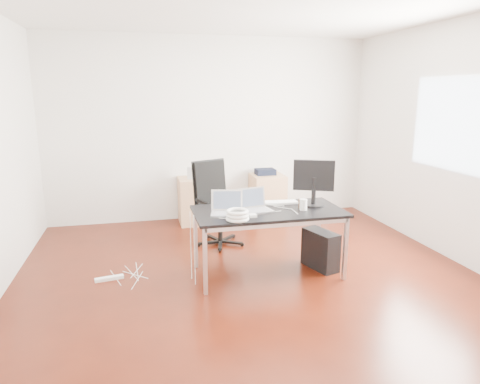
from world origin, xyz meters
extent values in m
plane|color=#3A1006|center=(0.00, 0.00, 0.00)|extent=(5.00, 5.00, 0.00)
plane|color=silver|center=(0.00, 0.00, 2.80)|extent=(5.00, 5.00, 0.00)
plane|color=silver|center=(0.00, 2.50, 1.40)|extent=(5.00, 0.00, 5.00)
plane|color=silver|center=(0.00, -2.50, 1.40)|extent=(5.00, 0.00, 5.00)
plane|color=silver|center=(2.50, 0.00, 1.40)|extent=(0.00, 5.00, 5.00)
plane|color=white|center=(2.48, 0.20, 1.60)|extent=(0.00, 1.50, 1.50)
cube|color=black|center=(0.22, 0.15, 0.71)|extent=(1.60, 0.80, 0.03)
cube|color=silver|center=(-0.53, -0.20, 0.35)|extent=(0.04, 0.04, 0.70)
cube|color=silver|center=(-0.53, 0.50, 0.35)|extent=(0.04, 0.04, 0.70)
cube|color=silver|center=(0.97, -0.20, 0.35)|extent=(0.04, 0.04, 0.70)
cube|color=silver|center=(0.97, 0.50, 0.35)|extent=(0.04, 0.04, 0.70)
cylinder|color=black|center=(-0.12, 1.18, 0.23)|extent=(0.06, 0.06, 0.47)
cube|color=black|center=(-0.12, 1.18, 0.50)|extent=(0.63, 0.62, 0.06)
cube|color=black|center=(-0.20, 1.39, 0.81)|extent=(0.46, 0.28, 0.55)
cube|color=tan|center=(-0.30, 2.23, 0.35)|extent=(0.50, 0.50, 0.70)
cube|color=tan|center=(0.85, 2.23, 0.35)|extent=(0.50, 0.50, 0.70)
cube|color=black|center=(0.85, 0.15, 0.22)|extent=(0.33, 0.49, 0.44)
cylinder|color=black|center=(-0.06, 2.25, 0.14)|extent=(0.30, 0.30, 0.28)
cube|color=white|center=(-1.49, 0.37, 0.02)|extent=(0.31, 0.11, 0.04)
cube|color=silver|center=(-0.25, 0.08, 0.74)|extent=(0.37, 0.30, 0.01)
cube|color=silver|center=(-0.22, 0.19, 0.85)|extent=(0.33, 0.12, 0.22)
cube|color=#475166|center=(-0.22, 0.18, 0.85)|extent=(0.29, 0.10, 0.18)
cube|color=silver|center=(0.08, 0.12, 0.74)|extent=(0.37, 0.29, 0.01)
cube|color=silver|center=(0.05, 0.24, 0.85)|extent=(0.33, 0.11, 0.22)
cube|color=#475166|center=(0.05, 0.23, 0.85)|extent=(0.29, 0.09, 0.18)
cylinder|color=black|center=(0.76, 0.22, 0.74)|extent=(0.26, 0.26, 0.02)
cylinder|color=black|center=(0.76, 0.22, 0.90)|extent=(0.05, 0.05, 0.30)
cube|color=black|center=(0.76, 0.23, 1.07)|extent=(0.43, 0.23, 0.34)
cube|color=#475166|center=(0.76, 0.26, 1.07)|extent=(0.36, 0.16, 0.29)
cube|color=white|center=(0.41, 0.40, 0.74)|extent=(0.45, 0.17, 0.02)
cylinder|color=white|center=(0.58, 0.06, 0.79)|extent=(0.08, 0.08, 0.12)
cylinder|color=brown|center=(0.60, 0.13, 0.78)|extent=(0.09, 0.09, 0.10)
torus|color=white|center=(-0.19, -0.14, 0.75)|extent=(0.24, 0.24, 0.04)
torus|color=white|center=(-0.19, -0.14, 0.78)|extent=(0.23, 0.23, 0.04)
torus|color=white|center=(-0.19, -0.14, 0.82)|extent=(0.22, 0.22, 0.04)
cube|color=white|center=(-0.01, -0.07, 0.74)|extent=(0.07, 0.07, 0.03)
cube|color=#9E9E9E|center=(-0.37, 2.18, 0.79)|extent=(0.11, 0.10, 0.18)
cube|color=black|center=(0.82, 2.26, 0.74)|extent=(0.30, 0.24, 0.09)
camera|label=1|loc=(-1.11, -4.10, 1.97)|focal=32.00mm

